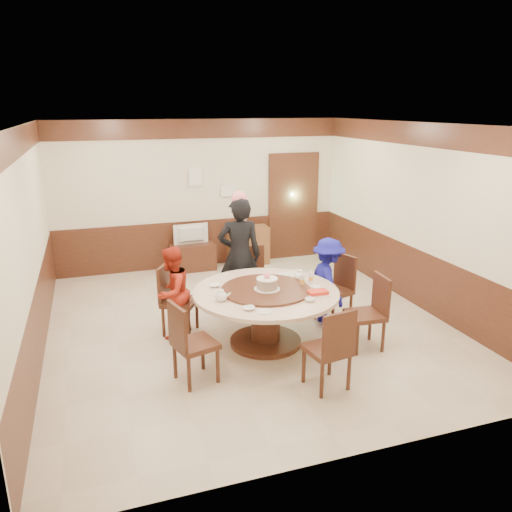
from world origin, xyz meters
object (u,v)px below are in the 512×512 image
object	(u,v)px
banquet_table	(266,306)
birthday_cake	(267,284)
television	(192,235)
person_standing	(240,256)
tv_stand	(193,257)
person_red	(172,292)
thermos	(245,218)
person_blue	(328,282)
side_cabinet	(248,245)
shrimp_platter	(318,293)

from	to	relation	value
banquet_table	birthday_cake	xyz separation A→B (m)	(0.00, -0.04, 0.32)
birthday_cake	television	bearing A→B (deg)	94.78
person_standing	tv_stand	distance (m)	2.35
banquet_table	person_red	xyz separation A→B (m)	(-1.11, 0.64, 0.10)
birthday_cake	television	distance (m)	3.46
banquet_table	thermos	distance (m)	3.54
person_blue	birthday_cake	bearing A→B (deg)	112.72
person_standing	thermos	xyz separation A→B (m)	(0.79, 2.27, 0.05)
television	person_standing	bearing A→B (deg)	93.58
banquet_table	television	bearing A→B (deg)	94.78
person_red	side_cabinet	bearing A→B (deg)	-175.64
person_blue	side_cabinet	world-z (taller)	person_blue
person_blue	birthday_cake	world-z (taller)	person_blue
shrimp_platter	tv_stand	xyz separation A→B (m)	(-0.85, 3.77, -0.53)
television	tv_stand	bearing A→B (deg)	180.00
television	thermos	size ratio (longest dim) A/B	1.76
tv_stand	shrimp_platter	bearing A→B (deg)	-77.33
tv_stand	banquet_table	bearing A→B (deg)	-85.22
shrimp_platter	tv_stand	world-z (taller)	shrimp_platter
person_blue	television	xyz separation A→B (m)	(-1.34, 3.06, 0.06)
person_standing	shrimp_platter	world-z (taller)	person_standing
banquet_table	birthday_cake	size ratio (longest dim) A/B	5.62
person_red	birthday_cake	xyz separation A→B (m)	(1.12, -0.67, 0.23)
tv_stand	person_standing	bearing A→B (deg)	-82.93
shrimp_platter	birthday_cake	bearing A→B (deg)	149.41
thermos	side_cabinet	bearing A→B (deg)	0.00
person_standing	television	bearing A→B (deg)	-70.00
person_standing	tv_stand	bearing A→B (deg)	-70.00
birthday_cake	shrimp_platter	bearing A→B (deg)	-30.59
person_blue	birthday_cake	size ratio (longest dim) A/B	3.78
tv_stand	television	distance (m)	0.44
person_standing	thermos	bearing A→B (deg)	-96.17
banquet_table	birthday_cake	world-z (taller)	birthday_cake
side_cabinet	person_blue	bearing A→B (deg)	-85.94
birthday_cake	shrimp_platter	xyz separation A→B (m)	(0.56, -0.33, -0.08)
banquet_table	birthday_cake	distance (m)	0.33
birthday_cake	side_cabinet	distance (m)	3.60
banquet_table	shrimp_platter	xyz separation A→B (m)	(0.56, -0.37, 0.24)
banquet_table	person_standing	size ratio (longest dim) A/B	1.06
person_red	side_cabinet	size ratio (longest dim) A/B	1.57
person_blue	television	size ratio (longest dim) A/B	1.90
shrimp_platter	television	xyz separation A→B (m)	(-0.85, 3.77, -0.09)
person_standing	person_blue	bearing A→B (deg)	155.49
banquet_table	person_standing	world-z (taller)	person_standing
person_blue	thermos	size ratio (longest dim) A/B	3.34
side_cabinet	shrimp_platter	bearing A→B (deg)	-94.16
banquet_table	person_red	world-z (taller)	person_red
television	thermos	bearing A→B (deg)	178.12
banquet_table	shrimp_platter	world-z (taller)	shrimp_platter
person_standing	side_cabinet	size ratio (longest dim) A/B	2.22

